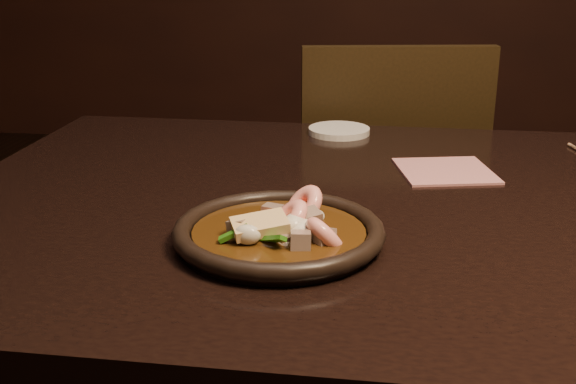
# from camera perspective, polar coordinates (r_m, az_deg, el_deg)

# --- Properties ---
(table) EXTENTS (1.60, 0.90, 0.75)m
(table) POSITION_cam_1_polar(r_m,az_deg,el_deg) (1.08, 15.71, -4.97)
(table) COLOR black
(table) RESTS_ON floor
(chair) EXTENTS (0.49, 0.49, 0.90)m
(chair) POSITION_cam_1_polar(r_m,az_deg,el_deg) (1.74, 7.51, -1.58)
(chair) COLOR black
(chair) RESTS_ON floor
(plate) EXTENTS (0.26, 0.26, 0.03)m
(plate) POSITION_cam_1_polar(r_m,az_deg,el_deg) (0.88, -0.72, -3.29)
(plate) COLOR black
(plate) RESTS_ON table
(stirfry) EXTENTS (0.16, 0.15, 0.06)m
(stirfry) POSITION_cam_1_polar(r_m,az_deg,el_deg) (0.88, -0.31, -2.93)
(stirfry) COLOR #351E09
(stirfry) RESTS_ON plate
(saucer_left) EXTENTS (0.12, 0.12, 0.01)m
(saucer_left) POSITION_cam_1_polar(r_m,az_deg,el_deg) (1.40, 4.05, 4.85)
(saucer_left) COLOR silver
(saucer_left) RESTS_ON table
(napkin) EXTENTS (0.17, 0.17, 0.00)m
(napkin) POSITION_cam_1_polar(r_m,az_deg,el_deg) (1.19, 12.32, 1.64)
(napkin) COLOR #B67072
(napkin) RESTS_ON table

